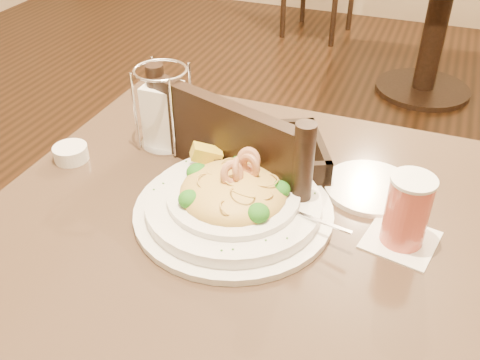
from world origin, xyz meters
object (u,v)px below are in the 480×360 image
(background_table, at_px, (441,1))
(butter_ramekin, at_px, (71,153))
(napkin_caddy, at_px, (164,113))
(drink_glass, at_px, (407,211))
(bread_basket, at_px, (268,159))
(dining_chair_near, at_px, (262,238))
(main_table, at_px, (236,315))
(side_plate, at_px, (370,187))
(pasta_bowl, at_px, (233,199))

(background_table, distance_m, butter_ramekin, 2.33)
(napkin_caddy, bearing_deg, drink_glass, -14.93)
(background_table, bearing_deg, bread_basket, -96.27)
(drink_glass, relative_size, napkin_caddy, 0.76)
(background_table, height_order, dining_chair_near, dining_chair_near)
(background_table, xyz_separation_m, butter_ramekin, (-0.62, -2.23, 0.25))
(main_table, bearing_deg, bread_basket, 91.61)
(bread_basket, bearing_deg, side_plate, -0.06)
(pasta_bowl, xyz_separation_m, napkin_caddy, (-0.22, 0.17, 0.04))
(main_table, height_order, bread_basket, bread_basket)
(main_table, xyz_separation_m, bread_basket, (-0.01, 0.18, 0.26))
(drink_glass, bearing_deg, side_plate, 120.15)
(butter_ramekin, bearing_deg, dining_chair_near, 27.37)
(dining_chair_near, bearing_deg, drink_glass, 166.84)
(background_table, distance_m, side_plate, 2.13)
(bread_basket, xyz_separation_m, napkin_caddy, (-0.23, 0.01, 0.05))
(main_table, height_order, pasta_bowl, pasta_bowl)
(main_table, xyz_separation_m, napkin_caddy, (-0.24, 0.19, 0.31))
(pasta_bowl, bearing_deg, bread_basket, 86.65)
(dining_chair_near, relative_size, side_plate, 5.32)
(main_table, bearing_deg, pasta_bowl, 119.73)
(pasta_bowl, height_order, bread_basket, pasta_bowl)
(drink_glass, xyz_separation_m, bread_basket, (-0.28, 0.13, -0.04))
(drink_glass, bearing_deg, napkin_caddy, 165.07)
(main_table, bearing_deg, side_plate, 42.62)
(dining_chair_near, xyz_separation_m, butter_ramekin, (-0.36, -0.18, 0.27))
(side_plate, bearing_deg, pasta_bowl, -143.50)
(background_table, xyz_separation_m, dining_chair_near, (-0.26, -2.04, -0.02))
(bread_basket, relative_size, side_plate, 1.56)
(bread_basket, bearing_deg, dining_chair_near, 112.34)
(drink_glass, distance_m, bread_basket, 0.31)
(drink_glass, relative_size, side_plate, 0.75)
(side_plate, bearing_deg, bread_basket, 179.94)
(side_plate, bearing_deg, drink_glass, -59.85)
(main_table, height_order, drink_glass, drink_glass)
(background_table, height_order, butter_ramekin, butter_ramekin)
(bread_basket, bearing_deg, pasta_bowl, -93.35)
(main_table, relative_size, napkin_caddy, 5.18)
(dining_chair_near, relative_size, napkin_caddy, 5.35)
(dining_chair_near, height_order, pasta_bowl, dining_chair_near)
(side_plate, bearing_deg, dining_chair_near, 163.61)
(pasta_bowl, height_order, butter_ramekin, pasta_bowl)
(dining_chair_near, bearing_deg, background_table, -78.07)
(main_table, height_order, butter_ramekin, butter_ramekin)
(drink_glass, bearing_deg, dining_chair_near, 147.66)
(main_table, distance_m, dining_chair_near, 0.26)
(background_table, xyz_separation_m, pasta_bowl, (-0.24, -2.27, 0.27))
(dining_chair_near, relative_size, bread_basket, 3.40)
(bread_basket, relative_size, napkin_caddy, 1.57)
(background_table, bearing_deg, side_plate, -90.73)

